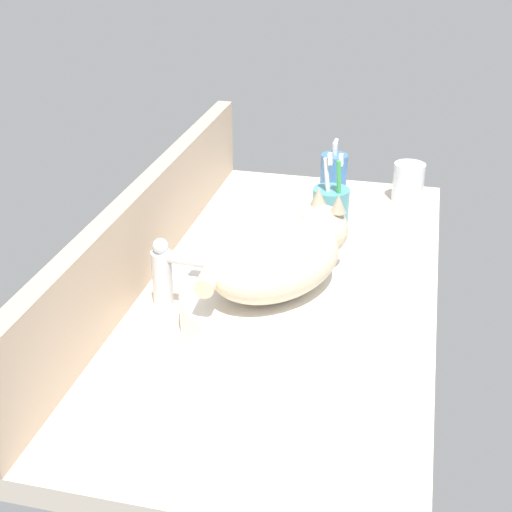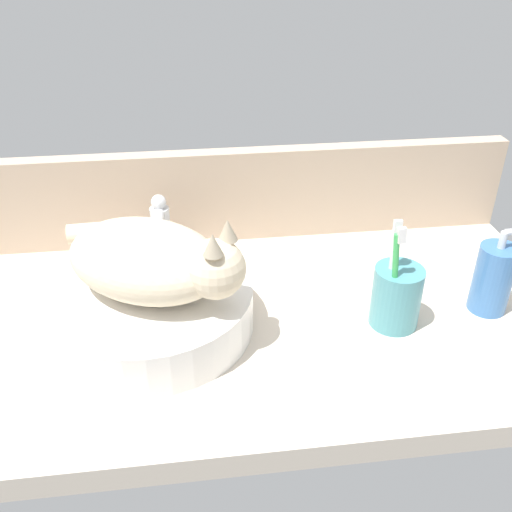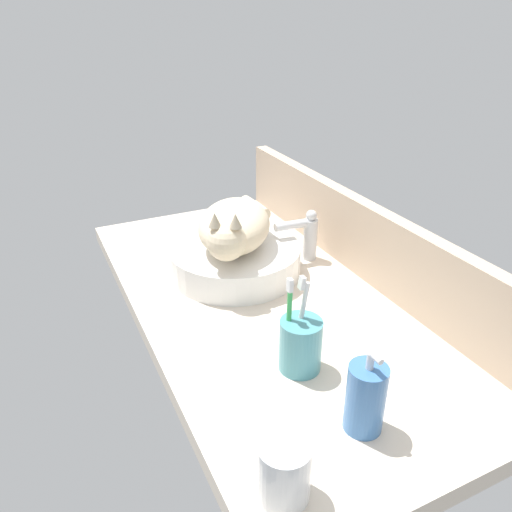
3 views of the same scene
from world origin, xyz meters
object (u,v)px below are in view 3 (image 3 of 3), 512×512
sink_basin (235,259)px  cat (234,227)px  toothbrush_cup (300,344)px  water_glass (284,474)px  faucet (307,234)px  soap_dispenser (365,398)px

sink_basin → cat: 9.45cm
cat → toothbrush_cup: cat is taller
sink_basin → cat: (1.21, -0.65, 9.35)cm
cat → water_glass: 63.14cm
faucet → toothbrush_cup: toothbrush_cup is taller
water_glass → toothbrush_cup: bearing=145.3°
sink_basin → water_glass: water_glass is taller
cat → soap_dispenser: size_ratio=1.99×
faucet → toothbrush_cup: bearing=-32.2°
water_glass → cat: bearing=162.6°
faucet → soap_dispenser: soap_dispenser is taller
faucet → soap_dispenser: size_ratio=0.90×
faucet → soap_dispenser: 58.23cm
sink_basin → cat: bearing=-28.3°
cat → toothbrush_cup: size_ratio=1.62×
toothbrush_cup → water_glass: 27.14cm
faucet → toothbrush_cup: 43.91cm
sink_basin → faucet: (1.46, 19.51, 3.71)cm
soap_dispenser → water_glass: (5.33, -17.21, -2.09)cm
sink_basin → water_glass: bearing=-17.6°
cat → toothbrush_cup: (37.36, -3.24, -7.59)cm
sink_basin → toothbrush_cup: toothbrush_cup is taller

